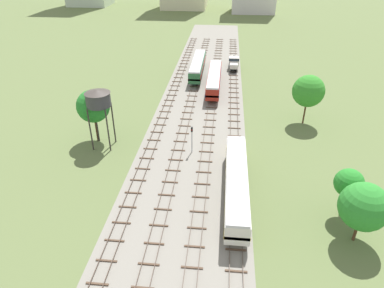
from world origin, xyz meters
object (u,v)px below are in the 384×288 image
shunter_loco_centre_midfar (234,62)px  water_tower (98,99)px  diesel_railcar_centre_left_near (214,79)px  signal_post_nearest (192,136)px  diesel_railcar_centre_nearest (236,182)px  diesel_railcar_left_mid (198,66)px

shunter_loco_centre_midfar → water_tower: 50.22m
diesel_railcar_centre_left_near → water_tower: size_ratio=2.00×
water_tower → signal_post_nearest: size_ratio=2.11×
diesel_railcar_centre_nearest → water_tower: (-22.36, 11.80, 6.11)m
diesel_railcar_left_mid → shunter_loco_centre_midfar: diesel_railcar_left_mid is taller
water_tower → signal_post_nearest: water_tower is taller
diesel_railcar_centre_nearest → signal_post_nearest: (-7.13, 11.12, 0.52)m
diesel_railcar_centre_nearest → signal_post_nearest: size_ratio=4.21×
diesel_railcar_centre_left_near → signal_post_nearest: signal_post_nearest is taller
diesel_railcar_centre_nearest → water_tower: water_tower is taller
diesel_railcar_centre_left_near → signal_post_nearest: bearing=-94.6°
diesel_railcar_left_mid → signal_post_nearest: bearing=-86.5°
shunter_loco_centre_midfar → signal_post_nearest: 45.71m
water_tower → signal_post_nearest: bearing=-2.5°
signal_post_nearest → water_tower: bearing=177.5°
diesel_railcar_left_mid → signal_post_nearest: size_ratio=4.21×
shunter_loco_centre_midfar → signal_post_nearest: (-7.13, -45.14, 1.11)m
signal_post_nearest → diesel_railcar_left_mid: bearing=93.5°
diesel_railcar_centre_nearest → signal_post_nearest: bearing=122.7°
diesel_railcar_left_mid → shunter_loco_centre_midfar: (9.50, 6.18, -0.59)m
shunter_loco_centre_midfar → diesel_railcar_left_mid: bearing=-147.0°
diesel_railcar_centre_left_near → water_tower: water_tower is taller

